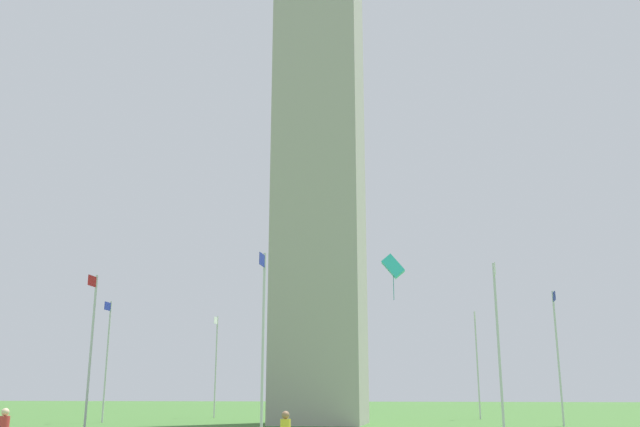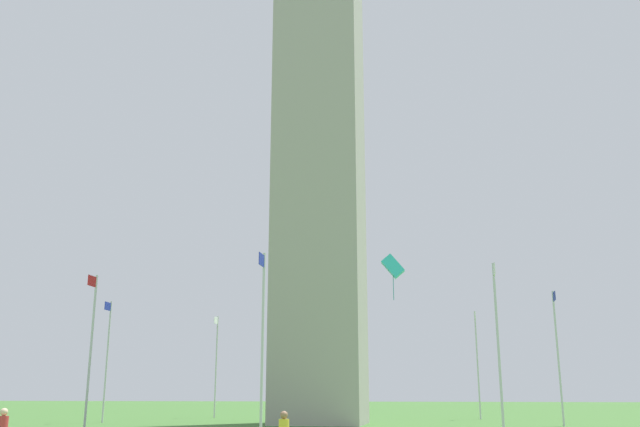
{
  "view_description": "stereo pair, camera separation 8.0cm",
  "coord_description": "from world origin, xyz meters",
  "px_view_note": "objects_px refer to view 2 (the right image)",
  "views": [
    {
      "loc": [
        51.21,
        8.85,
        2.22
      ],
      "look_at": [
        0.0,
        0.0,
        15.81
      ],
      "focal_mm": 38.55,
      "sensor_mm": 36.0,
      "label": 1
    },
    {
      "loc": [
        51.2,
        8.93,
        2.22
      ],
      "look_at": [
        0.0,
        0.0,
        15.81
      ],
      "focal_mm": 38.55,
      "sensor_mm": 36.0,
      "label": 2
    }
  ],
  "objects_px": {
    "flagpole_nw": "(91,344)",
    "kite_cyan_box": "(393,266)",
    "flagpole_sw": "(216,362)",
    "flagpole_s": "(350,363)",
    "obelisk_monument": "(320,53)",
    "flagpole_e": "(558,351)",
    "flagpole_n": "(262,335)",
    "flagpole_ne": "(498,339)",
    "flagpole_se": "(477,360)",
    "flagpole_w": "(107,355)"
  },
  "relations": [
    {
      "from": "flagpole_ne",
      "to": "flagpole_sw",
      "type": "relative_size",
      "value": 1.0
    },
    {
      "from": "flagpole_se",
      "to": "kite_cyan_box",
      "type": "relative_size",
      "value": 3.16
    },
    {
      "from": "obelisk_monument",
      "to": "flagpole_w",
      "type": "distance_m",
      "value": 29.91
    },
    {
      "from": "flagpole_n",
      "to": "flagpole_e",
      "type": "distance_m",
      "value": 23.99
    },
    {
      "from": "flagpole_ne",
      "to": "flagpole_s",
      "type": "bearing_deg",
      "value": -157.5
    },
    {
      "from": "flagpole_s",
      "to": "kite_cyan_box",
      "type": "xyz_separation_m",
      "value": [
        24.5,
        6.08,
        5.02
      ]
    },
    {
      "from": "flagpole_ne",
      "to": "kite_cyan_box",
      "type": "distance_m",
      "value": 8.95
    },
    {
      "from": "flagpole_sw",
      "to": "flagpole_s",
      "type": "bearing_deg",
      "value": 112.5
    },
    {
      "from": "flagpole_n",
      "to": "flagpole_nw",
      "type": "xyz_separation_m",
      "value": [
        -4.97,
        -11.99,
        0.0
      ]
    },
    {
      "from": "obelisk_monument",
      "to": "flagpole_ne",
      "type": "bearing_deg",
      "value": 44.87
    },
    {
      "from": "flagpole_nw",
      "to": "kite_cyan_box",
      "type": "distance_m",
      "value": 19.27
    },
    {
      "from": "flagpole_e",
      "to": "flagpole_se",
      "type": "xyz_separation_m",
      "value": [
        -11.99,
        -4.97,
        0.0
      ]
    },
    {
      "from": "flagpole_w",
      "to": "flagpole_n",
      "type": "bearing_deg",
      "value": 45.0
    },
    {
      "from": "flagpole_w",
      "to": "flagpole_s",
      "type": "bearing_deg",
      "value": 135.0
    },
    {
      "from": "obelisk_monument",
      "to": "flagpole_n",
      "type": "distance_m",
      "value": 29.94
    },
    {
      "from": "flagpole_nw",
      "to": "obelisk_monument",
      "type": "bearing_deg",
      "value": 135.13
    },
    {
      "from": "obelisk_monument",
      "to": "flagpole_e",
      "type": "xyz_separation_m",
      "value": [
        0.05,
        16.96,
        -24.64
      ]
    },
    {
      "from": "flagpole_sw",
      "to": "kite_cyan_box",
      "type": "relative_size",
      "value": 3.16
    },
    {
      "from": "flagpole_ne",
      "to": "flagpole_e",
      "type": "xyz_separation_m",
      "value": [
        -11.99,
        4.97,
        0.0
      ]
    },
    {
      "from": "flagpole_ne",
      "to": "kite_cyan_box",
      "type": "xyz_separation_m",
      "value": [
        -4.45,
        -5.92,
        5.02
      ]
    },
    {
      "from": "flagpole_n",
      "to": "flagpole_nw",
      "type": "distance_m",
      "value": 12.98
    },
    {
      "from": "flagpole_e",
      "to": "flagpole_se",
      "type": "height_order",
      "value": "same"
    },
    {
      "from": "flagpole_s",
      "to": "flagpole_nw",
      "type": "height_order",
      "value": "same"
    },
    {
      "from": "flagpole_se",
      "to": "flagpole_s",
      "type": "distance_m",
      "value": 12.98
    },
    {
      "from": "flagpole_se",
      "to": "flagpole_w",
      "type": "distance_m",
      "value": 31.34
    },
    {
      "from": "obelisk_monument",
      "to": "flagpole_se",
      "type": "height_order",
      "value": "obelisk_monument"
    },
    {
      "from": "flagpole_s",
      "to": "flagpole_e",
      "type": "bearing_deg",
      "value": 45.0
    },
    {
      "from": "flagpole_ne",
      "to": "flagpole_sw",
      "type": "xyz_separation_m",
      "value": [
        -23.99,
        -23.99,
        0.0
      ]
    },
    {
      "from": "flagpole_n",
      "to": "flagpole_e",
      "type": "xyz_separation_m",
      "value": [
        -16.96,
        16.96,
        0.0
      ]
    },
    {
      "from": "flagpole_se",
      "to": "kite_cyan_box",
      "type": "height_order",
      "value": "kite_cyan_box"
    },
    {
      "from": "obelisk_monument",
      "to": "flagpole_e",
      "type": "distance_m",
      "value": 29.91
    },
    {
      "from": "flagpole_ne",
      "to": "flagpole_se",
      "type": "relative_size",
      "value": 1.0
    },
    {
      "from": "flagpole_n",
      "to": "flagpole_s",
      "type": "height_order",
      "value": "same"
    },
    {
      "from": "flagpole_sw",
      "to": "flagpole_w",
      "type": "height_order",
      "value": "same"
    },
    {
      "from": "obelisk_monument",
      "to": "kite_cyan_box",
      "type": "relative_size",
      "value": 20.21
    },
    {
      "from": "flagpole_sw",
      "to": "kite_cyan_box",
      "type": "bearing_deg",
      "value": 42.77
    },
    {
      "from": "flagpole_nw",
      "to": "kite_cyan_box",
      "type": "bearing_deg",
      "value": 103.84
    },
    {
      "from": "flagpole_s",
      "to": "kite_cyan_box",
      "type": "distance_m",
      "value": 25.74
    },
    {
      "from": "flagpole_n",
      "to": "flagpole_sw",
      "type": "relative_size",
      "value": 1.0
    },
    {
      "from": "flagpole_sw",
      "to": "kite_cyan_box",
      "type": "height_order",
      "value": "kite_cyan_box"
    },
    {
      "from": "flagpole_se",
      "to": "flagpole_nw",
      "type": "bearing_deg",
      "value": -45.0
    },
    {
      "from": "flagpole_se",
      "to": "kite_cyan_box",
      "type": "xyz_separation_m",
      "value": [
        19.54,
        -5.92,
        5.02
      ]
    },
    {
      "from": "flagpole_e",
      "to": "flagpole_w",
      "type": "relative_size",
      "value": 1.0
    },
    {
      "from": "flagpole_n",
      "to": "kite_cyan_box",
      "type": "height_order",
      "value": "kite_cyan_box"
    },
    {
      "from": "obelisk_monument",
      "to": "flagpole_n",
      "type": "height_order",
      "value": "obelisk_monument"
    },
    {
      "from": "obelisk_monument",
      "to": "flagpole_nw",
      "type": "distance_m",
      "value": 29.94
    },
    {
      "from": "flagpole_n",
      "to": "flagpole_w",
      "type": "relative_size",
      "value": 1.0
    },
    {
      "from": "flagpole_e",
      "to": "flagpole_s",
      "type": "distance_m",
      "value": 23.99
    },
    {
      "from": "flagpole_s",
      "to": "kite_cyan_box",
      "type": "relative_size",
      "value": 3.16
    },
    {
      "from": "obelisk_monument",
      "to": "flagpole_nw",
      "type": "relative_size",
      "value": 6.39
    }
  ]
}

